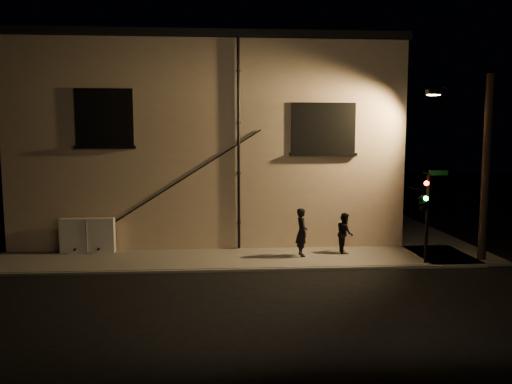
{
  "coord_description": "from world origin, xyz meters",
  "views": [
    {
      "loc": [
        -2.52,
        -16.91,
        4.74
      ],
      "look_at": [
        -1.19,
        1.8,
        2.57
      ],
      "focal_mm": 35.0,
      "sensor_mm": 36.0,
      "label": 1
    }
  ],
  "objects": [
    {
      "name": "pedestrian_b",
      "position": [
        2.31,
        1.99,
        0.91
      ],
      "size": [
        0.63,
        0.79,
        1.58
      ],
      "primitive_type": "imported",
      "rotation": [
        0.0,
        0.0,
        1.53
      ],
      "color": "black",
      "rests_on": "sidewalk"
    },
    {
      "name": "sidewalk",
      "position": [
        1.22,
        4.39,
        0.06
      ],
      "size": [
        21.0,
        16.0,
        0.12
      ],
      "color": "slate",
      "rests_on": "ground"
    },
    {
      "name": "building",
      "position": [
        -3.0,
        8.99,
        4.4
      ],
      "size": [
        16.2,
        12.23,
        8.8
      ],
      "color": "beige",
      "rests_on": "ground"
    },
    {
      "name": "ground",
      "position": [
        0.0,
        0.0,
        0.0
      ],
      "size": [
        90.0,
        90.0,
        0.0
      ],
      "primitive_type": "plane",
      "color": "black"
    },
    {
      "name": "pedestrian_a",
      "position": [
        0.54,
        1.58,
        1.04
      ],
      "size": [
        0.52,
        0.72,
        1.84
      ],
      "primitive_type": "imported",
      "rotation": [
        0.0,
        0.0,
        1.69
      ],
      "color": "black",
      "rests_on": "sidewalk"
    },
    {
      "name": "traffic_signal",
      "position": [
        4.67,
        0.19,
        2.37
      ],
      "size": [
        1.29,
        1.97,
        3.35
      ],
      "color": "black",
      "rests_on": "sidewalk"
    },
    {
      "name": "streetlamp_pole",
      "position": [
        7.03,
        0.66,
        3.68
      ],
      "size": [
        2.02,
        1.38,
        6.9
      ],
      "color": "black",
      "rests_on": "ground"
    },
    {
      "name": "utility_cabinet",
      "position": [
        -7.74,
        2.7,
        0.8
      ],
      "size": [
        2.08,
        0.35,
        1.37
      ],
      "primitive_type": "cube",
      "color": "white",
      "rests_on": "sidewalk"
    }
  ]
}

